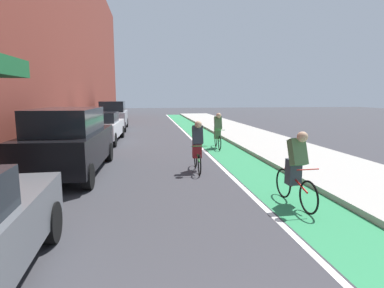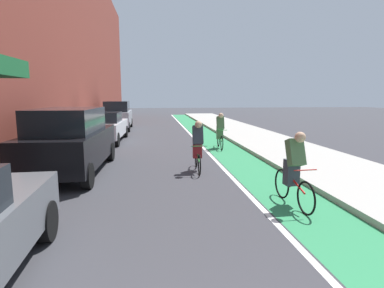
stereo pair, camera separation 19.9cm
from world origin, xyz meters
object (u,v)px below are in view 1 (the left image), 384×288
parked_suv_black (69,141)px  cyclist_lead (296,168)px  cyclist_mid (197,146)px  cyclist_trailing (218,129)px  parked_suv_silver (113,115)px  parked_sedan_white (101,127)px

parked_suv_black → cyclist_lead: parked_suv_black is taller
cyclist_lead → cyclist_mid: (-1.59, 3.34, -0.01)m
cyclist_trailing → cyclist_mid: bearing=-111.1°
cyclist_lead → cyclist_trailing: (0.02, 7.51, 0.03)m
parked_suv_silver → cyclist_mid: size_ratio=2.67×
parked_sedan_white → cyclist_lead: (5.43, -10.13, 0.02)m
parked_sedan_white → cyclist_mid: bearing=-60.5°
parked_suv_black → parked_sedan_white: parked_suv_black is taller
cyclist_lead → parked_suv_silver: bearing=108.7°
cyclist_mid → cyclist_trailing: size_ratio=1.00×
cyclist_lead → cyclist_trailing: size_ratio=1.03×
parked_sedan_white → cyclist_lead: size_ratio=2.61×
parked_sedan_white → parked_suv_silver: parked_suv_silver is taller
parked_suv_silver → cyclist_trailing: bearing=-57.5°
parked_sedan_white → cyclist_trailing: (5.45, -2.62, 0.06)m
parked_suv_black → cyclist_lead: bearing=-32.9°
parked_sedan_white → parked_suv_silver: size_ratio=1.01×
cyclist_trailing → cyclist_lead: bearing=-90.2°
parked_suv_silver → cyclist_lead: (5.42, -16.06, -0.21)m
parked_suv_black → cyclist_mid: parked_suv_black is taller
parked_suv_black → cyclist_mid: bearing=-2.5°
parked_sedan_white → cyclist_trailing: cyclist_trailing is taller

